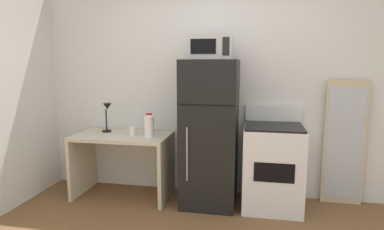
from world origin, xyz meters
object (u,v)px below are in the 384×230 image
object	(u,v)px
desk	(123,154)
spray_bottle	(149,126)
paper_towel_roll	(149,127)
coffee_mug	(133,131)
refrigerator	(210,133)
leaning_mirror	(344,143)
oven_range	(272,166)
microwave	(210,47)
desk_lamp	(107,112)

from	to	relation	value
desk	spray_bottle	world-z (taller)	spray_bottle
paper_towel_roll	coffee_mug	distance (m)	0.24
desk	coffee_mug	size ratio (longest dim) A/B	11.68
refrigerator	leaning_mirror	size ratio (longest dim) A/B	1.15
oven_range	microwave	bearing A→B (deg)	-177.23
paper_towel_roll	coffee_mug	bearing A→B (deg)	166.18
spray_bottle	microwave	distance (m)	1.16
desk_lamp	microwave	distance (m)	1.47
microwave	oven_range	xyz separation A→B (m)	(0.69, 0.03, -1.28)
desk	microwave	bearing A→B (deg)	-1.08
desk	spray_bottle	distance (m)	0.46
desk	leaning_mirror	xyz separation A→B (m)	(2.51, 0.27, 0.18)
coffee_mug	refrigerator	bearing A→B (deg)	0.57
coffee_mug	refrigerator	distance (m)	0.90
coffee_mug	refrigerator	xyz separation A→B (m)	(0.90, 0.01, 0.01)
desk_lamp	paper_towel_roll	distance (m)	0.61
desk	refrigerator	distance (m)	1.07
oven_range	leaning_mirror	bearing A→B (deg)	18.12
paper_towel_roll	spray_bottle	xyz separation A→B (m)	(-0.05, 0.15, -0.02)
desk_lamp	coffee_mug	xyz separation A→B (m)	(0.36, -0.10, -0.19)
coffee_mug	desk	bearing A→B (deg)	176.83
refrigerator	microwave	size ratio (longest dim) A/B	3.51
desk	leaning_mirror	bearing A→B (deg)	6.13
coffee_mug	leaning_mirror	bearing A→B (deg)	6.64
desk	oven_range	size ratio (longest dim) A/B	1.01
paper_towel_roll	spray_bottle	world-z (taller)	spray_bottle
desk	coffee_mug	bearing A→B (deg)	-3.17
spray_bottle	oven_range	xyz separation A→B (m)	(1.42, -0.08, -0.38)
desk_lamp	spray_bottle	size ratio (longest dim) A/B	1.42
spray_bottle	leaning_mirror	xyz separation A→B (m)	(2.20, 0.18, -0.15)
microwave	paper_towel_roll	bearing A→B (deg)	-176.45
desk_lamp	paper_towel_roll	size ratio (longest dim) A/B	1.47
oven_range	leaning_mirror	xyz separation A→B (m)	(0.78, 0.26, 0.23)
desk	coffee_mug	xyz separation A→B (m)	(0.13, -0.01, 0.28)
coffee_mug	microwave	size ratio (longest dim) A/B	0.21
refrigerator	microwave	xyz separation A→B (m)	(0.00, -0.02, 0.94)
desk_lamp	coffee_mug	bearing A→B (deg)	-15.91
desk	paper_towel_roll	xyz separation A→B (m)	(0.35, -0.06, 0.35)
desk_lamp	leaning_mirror	world-z (taller)	leaning_mirror
coffee_mug	refrigerator	size ratio (longest dim) A/B	0.06
refrigerator	paper_towel_roll	bearing A→B (deg)	-174.68
desk_lamp	coffee_mug	world-z (taller)	desk_lamp
refrigerator	oven_range	world-z (taller)	refrigerator
spray_bottle	refrigerator	world-z (taller)	refrigerator
desk_lamp	spray_bottle	bearing A→B (deg)	-0.45
desk	spray_bottle	bearing A→B (deg)	16.47
spray_bottle	refrigerator	size ratio (longest dim) A/B	0.15
desk_lamp	leaning_mirror	bearing A→B (deg)	3.66
desk_lamp	oven_range	size ratio (longest dim) A/B	0.32
desk	desk_lamp	world-z (taller)	desk_lamp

